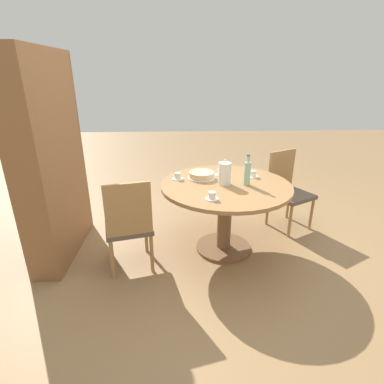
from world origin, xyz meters
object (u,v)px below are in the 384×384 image
at_px(coffee_pot, 225,173).
at_px(bookshelf, 52,160).
at_px(cup_b, 178,177).
at_px(cup_d, 220,173).
at_px(cake_main, 202,175).
at_px(chair_b, 129,224).
at_px(cup_a, 253,174).
at_px(water_bottle, 247,173).
at_px(chair_a, 288,189).
at_px(cup_c, 212,196).

bearing_deg(coffee_pot, bookshelf, 87.91).
bearing_deg(cup_b, coffee_pot, -110.69).
relative_size(bookshelf, cup_d, 16.84).
height_order(cup_b, cup_d, same).
height_order(cake_main, cup_b, cake_main).
xyz_separation_m(chair_b, cup_a, (0.50, -1.25, 0.29)).
bearing_deg(bookshelf, chair_b, 64.67).
height_order(chair_b, cake_main, chair_b).
distance_m(chair_b, bookshelf, 0.96).
bearing_deg(chair_b, water_bottle, 179.03).
bearing_deg(bookshelf, water_bottle, 87.38).
height_order(chair_a, cup_a, chair_a).
bearing_deg(chair_a, cup_c, -166.27).
height_order(water_bottle, cup_a, water_bottle).
bearing_deg(cup_c, water_bottle, -47.44).
relative_size(chair_a, bookshelf, 0.46).
relative_size(coffee_pot, cake_main, 0.89).
bearing_deg(bookshelf, cup_d, 97.68).
relative_size(water_bottle, cup_b, 2.59).
xyz_separation_m(chair_a, water_bottle, (-0.56, 0.64, 0.39)).
bearing_deg(cup_d, cup_b, 103.50).
relative_size(chair_b, coffee_pot, 3.56).
bearing_deg(cup_d, coffee_pot, -179.28).
relative_size(chair_a, coffee_pot, 3.56).
bearing_deg(cup_d, chair_a, -73.46).
xyz_separation_m(coffee_pot, cup_d, (0.28, 0.00, -0.09)).
height_order(chair_b, coffee_pot, coffee_pot).
bearing_deg(cup_c, cup_d, -13.60).
bearing_deg(coffee_pot, chair_a, -57.85).
xyz_separation_m(chair_a, coffee_pot, (-0.53, 0.85, 0.38)).
relative_size(coffee_pot, cup_b, 2.20).
distance_m(chair_b, cup_d, 1.11).
xyz_separation_m(coffee_pot, cup_a, (0.21, -0.33, -0.09)).
bearing_deg(chair_a, chair_b, 176.92).
xyz_separation_m(cup_a, cup_c, (-0.58, 0.50, 0.00)).
relative_size(bookshelf, cup_b, 16.84).
bearing_deg(cup_b, cup_a, -87.23).
relative_size(cake_main, cup_d, 2.47).
distance_m(bookshelf, cake_main, 1.46).
bearing_deg(cup_b, cup_c, -151.46).
bearing_deg(chair_b, bookshelf, -39.40).
bearing_deg(cup_c, chair_a, -48.18).
bearing_deg(chair_b, cup_c, 159.58).
bearing_deg(chair_b, cup_a, -172.29).
height_order(cake_main, cup_c, cake_main).
height_order(cup_a, cup_c, same).
bearing_deg(water_bottle, chair_b, 103.10).
distance_m(cup_b, cup_d, 0.47).
bearing_deg(cup_a, bookshelf, 94.36).
relative_size(cup_a, cup_b, 1.00).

